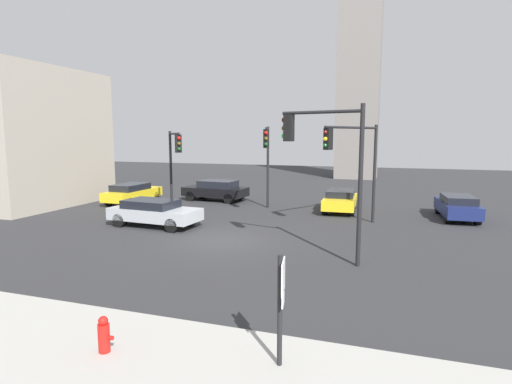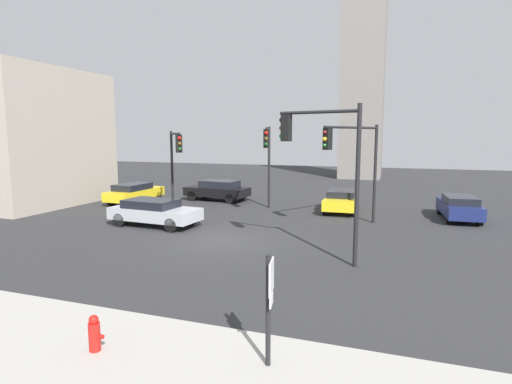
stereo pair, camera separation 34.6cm
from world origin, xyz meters
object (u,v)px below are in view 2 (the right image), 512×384
object	(u,v)px
direction_sign	(269,300)
car_0	(134,192)
traffic_light_3	(175,155)
car_4	(459,207)
car_2	(154,212)
fire_hydrant	(94,334)
car_1	(218,190)
traffic_light_1	(353,153)
car_3	(341,200)
traffic_light_2	(322,152)
traffic_light_0	(268,150)

from	to	relation	value
direction_sign	car_0	distance (m)	22.48
traffic_light_3	car_4	bearing A→B (deg)	61.97
car_2	fire_hydrant	bearing A→B (deg)	-58.36
direction_sign	car_0	bearing A→B (deg)	121.96
fire_hydrant	car_0	bearing A→B (deg)	123.21
car_0	car_1	size ratio (longest dim) A/B	0.98
car_0	car_4	world-z (taller)	car_0
traffic_light_1	traffic_light_3	xyz separation A→B (m)	(-10.19, 0.41, -0.29)
traffic_light_3	car_4	distance (m)	16.24
traffic_light_3	car_1	bearing A→B (deg)	137.00
fire_hydrant	car_3	xyz separation A→B (m)	(2.58, 18.68, 0.18)
traffic_light_3	fire_hydrant	bearing A→B (deg)	-17.08
fire_hydrant	car_0	size ratio (longest dim) A/B	0.17
traffic_light_2	car_1	world-z (taller)	traffic_light_2
traffic_light_3	car_4	size ratio (longest dim) A/B	1.12
car_2	car_3	distance (m)	11.19
traffic_light_0	car_0	xyz separation A→B (m)	(-9.91, 0.79, -3.07)
traffic_light_0	fire_hydrant	xyz separation A→B (m)	(1.48, -16.61, -3.26)
traffic_light_3	car_3	xyz separation A→B (m)	(9.13, 3.94, -2.79)
car_3	fire_hydrant	bearing A→B (deg)	-10.05
traffic_light_3	car_2	xyz separation A→B (m)	(0.59, -3.29, -2.75)
traffic_light_1	traffic_light_2	distance (m)	6.04
traffic_light_0	car_0	world-z (taller)	traffic_light_0
car_4	car_0	bearing A→B (deg)	88.48
car_1	traffic_light_1	bearing A→B (deg)	154.68
traffic_light_1	car_3	bearing A→B (deg)	-134.70
traffic_light_3	fire_hydrant	xyz separation A→B (m)	(6.54, -14.74, -2.97)
car_3	car_4	xyz separation A→B (m)	(6.46, -0.34, 0.02)
car_1	car_3	xyz separation A→B (m)	(8.94, -1.51, -0.07)
traffic_light_2	car_1	distance (m)	15.58
car_0	car_2	distance (m)	8.07
car_0	car_1	xyz separation A→B (m)	(5.04, 2.79, 0.05)
fire_hydrant	car_2	xyz separation A→B (m)	(-5.95, 11.44, 0.22)
car_1	fire_hydrant	bearing A→B (deg)	112.55
fire_hydrant	car_4	size ratio (longest dim) A/B	0.18
traffic_light_0	traffic_light_3	world-z (taller)	traffic_light_0
direction_sign	traffic_light_1	distance (m)	13.85
traffic_light_3	car_2	distance (m)	4.33
direction_sign	car_2	size ratio (longest dim) A/B	0.47
traffic_light_1	car_1	xyz separation A→B (m)	(-10.00, 5.87, -3.00)
car_3	traffic_light_1	bearing A→B (deg)	11.51
traffic_light_2	car_3	distance (m)	10.91
car_4	car_3	bearing A→B (deg)	82.82
traffic_light_0	car_4	bearing A→B (deg)	84.01
fire_hydrant	car_2	size ratio (longest dim) A/B	0.16
car_2	traffic_light_1	bearing A→B (deg)	20.87
fire_hydrant	car_3	distance (m)	18.86
traffic_light_1	traffic_light_2	world-z (taller)	traffic_light_2
direction_sign	car_3	size ratio (longest dim) A/B	0.54
traffic_light_0	traffic_light_1	world-z (taller)	traffic_light_0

